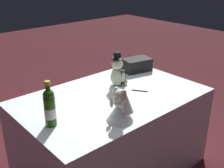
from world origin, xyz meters
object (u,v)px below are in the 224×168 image
signing_pen (139,91)px  champagne_bottle (50,107)px  teddy_bear_groom (118,72)px  gift_case_black (137,65)px  teddy_bear_bride (121,106)px

signing_pen → champagne_bottle: bearing=179.4°
teddy_bear_groom → signing_pen: size_ratio=2.48×
teddy_bear_groom → champagne_bottle: champagne_bottle is taller
signing_pen → gift_case_black: gift_case_black is taller
teddy_bear_groom → champagne_bottle: size_ratio=0.96×
champagne_bottle → teddy_bear_groom: bearing=14.7°
teddy_bear_bride → signing_pen: (0.43, 0.24, -0.10)m
teddy_bear_bride → signing_pen: 0.50m
teddy_bear_bride → gift_case_black: (0.76, 0.60, -0.04)m
teddy_bear_bride → signing_pen: bearing=29.3°
signing_pen → gift_case_black: bearing=46.6°
teddy_bear_groom → champagne_bottle: (-0.77, -0.20, 0.01)m
signing_pen → teddy_bear_groom: bearing=101.6°
teddy_bear_groom → champagne_bottle: bearing=-165.3°
signing_pen → gift_case_black: (0.34, 0.35, 0.06)m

